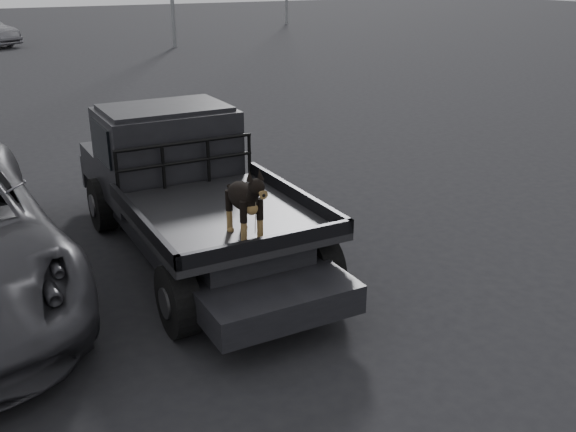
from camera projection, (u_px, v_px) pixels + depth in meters
ground at (254, 301)px, 7.22m from camera, size 120.00×120.00×0.00m
flatbed_ute at (195, 223)px, 8.20m from camera, size 2.00×5.40×0.92m
ute_cab at (166, 138)px, 8.65m from camera, size 1.72×1.30×0.88m
headache_rack at (186, 164)px, 8.09m from camera, size 1.80×0.08×0.55m
dog at (244, 202)px, 6.50m from camera, size 0.32×0.60×0.74m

